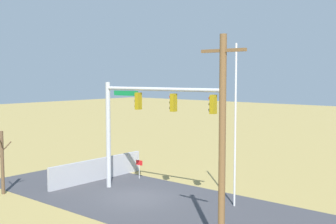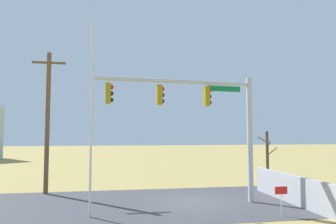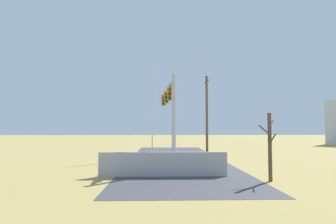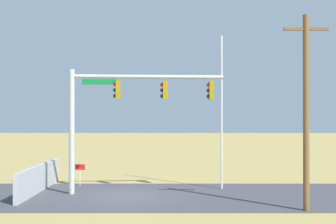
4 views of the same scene
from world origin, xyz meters
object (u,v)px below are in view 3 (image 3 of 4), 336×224
(flagpole, at_px, (152,113))
(open_sign, at_px, (131,158))
(utility_pole, at_px, (207,113))
(signal_mast, at_px, (169,104))
(bare_tree, at_px, (270,146))

(flagpole, bearing_deg, open_sign, -8.16)
(flagpole, distance_m, utility_pole, 6.34)
(signal_mast, bearing_deg, flagpole, -165.23)
(bare_tree, distance_m, open_sign, 8.46)
(utility_pole, bearing_deg, open_sign, -31.98)
(bare_tree, bearing_deg, flagpole, -149.90)
(bare_tree, xyz_separation_m, open_sign, (-3.36, -7.70, -0.97))
(flagpole, relative_size, bare_tree, 2.31)
(signal_mast, distance_m, bare_tree, 8.30)
(utility_pole, xyz_separation_m, bare_tree, (14.22, 0.92, -2.42))
(signal_mast, relative_size, utility_pole, 0.96)
(signal_mast, bearing_deg, bare_tree, 40.94)
(utility_pole, bearing_deg, signal_mast, -26.94)
(bare_tree, bearing_deg, utility_pole, -176.29)
(signal_mast, relative_size, bare_tree, 2.20)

